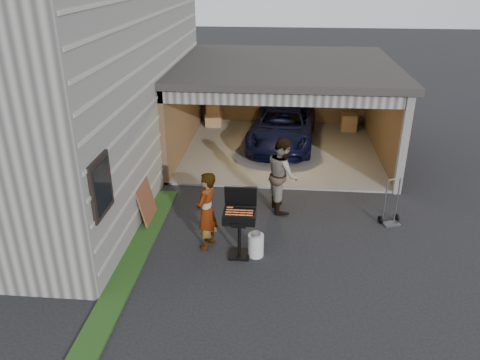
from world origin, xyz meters
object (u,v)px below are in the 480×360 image
object	(u,v)px
man	(282,174)
plywood_panel	(146,202)
bbq_grill	(240,218)
minivan	(283,129)
propane_tank	(256,245)
woman	(207,211)
hand_truck	(390,215)

from	to	relation	value
man	plywood_panel	distance (m)	3.35
man	bbq_grill	world-z (taller)	man
minivan	propane_tank	size ratio (longest dim) A/B	8.81
plywood_panel	woman	bearing A→B (deg)	-31.80
woman	plywood_panel	world-z (taller)	woman
minivan	woman	world-z (taller)	woman
minivan	bbq_grill	world-z (taller)	bbq_grill
minivan	plywood_panel	xyz separation A→B (m)	(-3.19, -5.40, -0.11)
bbq_grill	plywood_panel	xyz separation A→B (m)	(-2.34, 1.26, -0.39)
man	plywood_panel	bearing A→B (deg)	92.87
propane_tank	woman	bearing A→B (deg)	165.96
man	hand_truck	size ratio (longest dim) A/B	1.63
hand_truck	man	bearing A→B (deg)	148.44
minivan	man	bearing A→B (deg)	-84.52
bbq_grill	plywood_panel	world-z (taller)	bbq_grill
man	hand_truck	xyz separation A→B (m)	(2.58, -0.53, -0.72)
bbq_grill	propane_tank	xyz separation A→B (m)	(0.34, -0.00, -0.64)
hand_truck	bbq_grill	bearing A→B (deg)	-174.65
propane_tank	hand_truck	xyz separation A→B (m)	(3.10, 1.64, -0.03)
minivan	propane_tank	world-z (taller)	minivan
man	bbq_grill	bearing A→B (deg)	145.39
woman	propane_tank	xyz separation A→B (m)	(1.07, -0.27, -0.62)
bbq_grill	hand_truck	bearing A→B (deg)	25.40
minivan	woman	size ratio (longest dim) A/B	2.53
propane_tank	plywood_panel	size ratio (longest dim) A/B	0.50
bbq_grill	propane_tank	distance (m)	0.72
minivan	plywood_panel	distance (m)	6.27
man	hand_truck	world-z (taller)	man
minivan	bbq_grill	size ratio (longest dim) A/B	2.97
propane_tank	minivan	bearing A→B (deg)	85.64
minivan	plywood_panel	size ratio (longest dim) A/B	4.37
bbq_grill	man	bearing A→B (deg)	68.22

